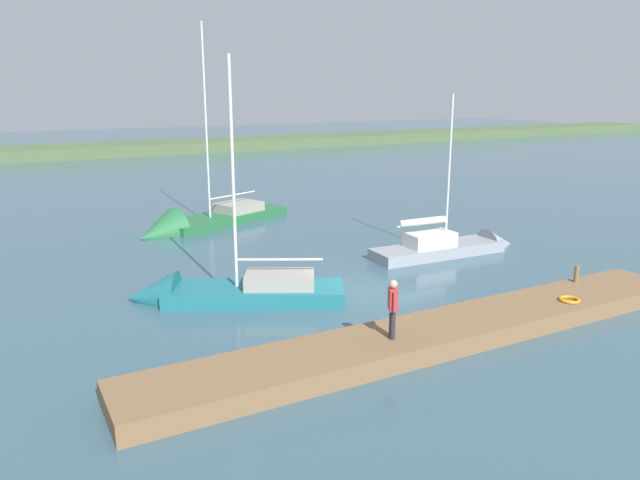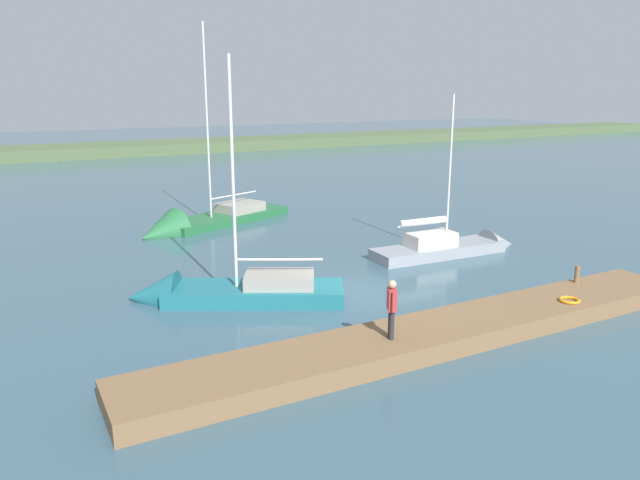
{
  "view_description": "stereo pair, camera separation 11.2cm",
  "coord_description": "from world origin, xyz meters",
  "px_view_note": "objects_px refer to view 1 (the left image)",
  "views": [
    {
      "loc": [
        11.04,
        17.46,
        7.21
      ],
      "look_at": [
        0.87,
        -1.23,
        1.85
      ],
      "focal_mm": 33.78,
      "sensor_mm": 36.0,
      "label": 1
    },
    {
      "loc": [
        10.94,
        17.51,
        7.21
      ],
      "look_at": [
        0.87,
        -1.23,
        1.85
      ],
      "focal_mm": 33.78,
      "sensor_mm": 36.0,
      "label": 2
    }
  ],
  "objects_px": {
    "mooring_post_near": "(576,274)",
    "person_on_dock": "(393,305)",
    "sailboat_inner_slip": "(221,296)",
    "sailboat_far_right": "(454,249)",
    "life_ring_buoy": "(570,300)",
    "sailboat_far_left": "(198,225)"
  },
  "relations": [
    {
      "from": "mooring_post_near",
      "to": "person_on_dock",
      "type": "height_order",
      "value": "person_on_dock"
    },
    {
      "from": "sailboat_inner_slip",
      "to": "sailboat_far_right",
      "type": "relative_size",
      "value": 1.17
    },
    {
      "from": "life_ring_buoy",
      "to": "sailboat_far_right",
      "type": "height_order",
      "value": "sailboat_far_right"
    },
    {
      "from": "sailboat_far_left",
      "to": "sailboat_inner_slip",
      "type": "xyz_separation_m",
      "value": [
        2.78,
        11.55,
        0.06
      ]
    },
    {
      "from": "sailboat_far_left",
      "to": "person_on_dock",
      "type": "xyz_separation_m",
      "value": [
        0.16,
        18.07,
        1.37
      ]
    },
    {
      "from": "person_on_dock",
      "to": "life_ring_buoy",
      "type": "bearing_deg",
      "value": 23.79
    },
    {
      "from": "life_ring_buoy",
      "to": "sailboat_inner_slip",
      "type": "relative_size",
      "value": 0.07
    },
    {
      "from": "sailboat_far_left",
      "to": "sailboat_inner_slip",
      "type": "relative_size",
      "value": 1.28
    },
    {
      "from": "life_ring_buoy",
      "to": "sailboat_inner_slip",
      "type": "bearing_deg",
      "value": -36.11
    },
    {
      "from": "sailboat_inner_slip",
      "to": "sailboat_far_right",
      "type": "distance_m",
      "value": 11.44
    },
    {
      "from": "mooring_post_near",
      "to": "person_on_dock",
      "type": "distance_m",
      "value": 8.68
    },
    {
      "from": "sailboat_inner_slip",
      "to": "sailboat_far_right",
      "type": "xyz_separation_m",
      "value": [
        -11.39,
        -1.03,
        -0.03
      ]
    },
    {
      "from": "mooring_post_near",
      "to": "sailboat_inner_slip",
      "type": "distance_m",
      "value": 12.55
    },
    {
      "from": "mooring_post_near",
      "to": "sailboat_far_right",
      "type": "bearing_deg",
      "value": -91.48
    },
    {
      "from": "sailboat_far_left",
      "to": "sailboat_far_right",
      "type": "height_order",
      "value": "sailboat_far_left"
    },
    {
      "from": "sailboat_far_right",
      "to": "person_on_dock",
      "type": "relative_size",
      "value": 4.67
    },
    {
      "from": "sailboat_far_right",
      "to": "sailboat_inner_slip",
      "type": "bearing_deg",
      "value": -172.53
    },
    {
      "from": "sailboat_far_left",
      "to": "sailboat_inner_slip",
      "type": "bearing_deg",
      "value": 53.83
    },
    {
      "from": "life_ring_buoy",
      "to": "person_on_dock",
      "type": "relative_size",
      "value": 0.4
    },
    {
      "from": "mooring_post_near",
      "to": "sailboat_far_right",
      "type": "distance_m",
      "value": 6.65
    },
    {
      "from": "sailboat_far_left",
      "to": "sailboat_far_right",
      "type": "relative_size",
      "value": 1.5
    },
    {
      "from": "sailboat_inner_slip",
      "to": "person_on_dock",
      "type": "relative_size",
      "value": 5.47
    }
  ]
}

